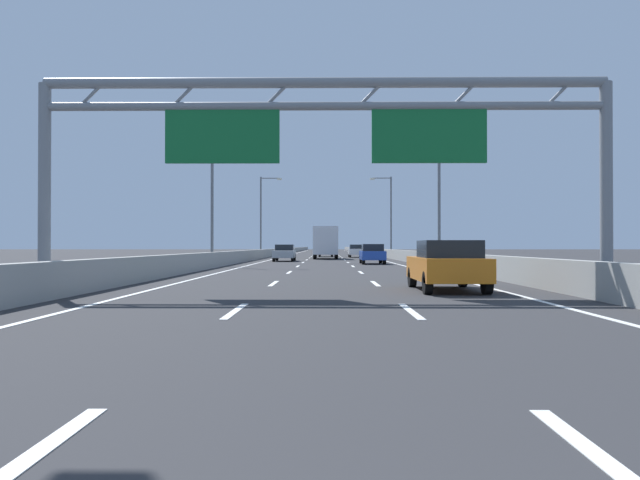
# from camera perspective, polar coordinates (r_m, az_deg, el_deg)

# --- Properties ---
(ground_plane) EXTENTS (260.00, 260.00, 0.00)m
(ground_plane) POSITION_cam_1_polar(r_m,az_deg,el_deg) (99.96, 0.57, -1.32)
(ground_plane) COLOR #2D2D30
(lane_dash_left_1) EXTENTS (0.16, 3.00, 0.01)m
(lane_dash_left_1) POSITION_cam_1_polar(r_m,az_deg,el_deg) (12.66, -7.95, -6.61)
(lane_dash_left_1) COLOR white
(lane_dash_left_1) RESTS_ON ground_plane
(lane_dash_left_2) EXTENTS (0.16, 3.00, 0.01)m
(lane_dash_left_2) POSITION_cam_1_polar(r_m,az_deg,el_deg) (21.57, -4.38, -4.10)
(lane_dash_left_2) COLOR white
(lane_dash_left_2) RESTS_ON ground_plane
(lane_dash_left_3) EXTENTS (0.16, 3.00, 0.01)m
(lane_dash_left_3) POSITION_cam_1_polar(r_m,az_deg,el_deg) (30.54, -2.91, -3.06)
(lane_dash_left_3) COLOR white
(lane_dash_left_3) RESTS_ON ground_plane
(lane_dash_left_4) EXTENTS (0.16, 3.00, 0.01)m
(lane_dash_left_4) POSITION_cam_1_polar(r_m,az_deg,el_deg) (39.52, -2.11, -2.49)
(lane_dash_left_4) COLOR white
(lane_dash_left_4) RESTS_ON ground_plane
(lane_dash_left_5) EXTENTS (0.16, 3.00, 0.01)m
(lane_dash_left_5) POSITION_cam_1_polar(r_m,az_deg,el_deg) (48.51, -1.60, -2.13)
(lane_dash_left_5) COLOR white
(lane_dash_left_5) RESTS_ON ground_plane
(lane_dash_left_6) EXTENTS (0.16, 3.00, 0.01)m
(lane_dash_left_6) POSITION_cam_1_polar(r_m,az_deg,el_deg) (57.50, -1.26, -1.88)
(lane_dash_left_6) COLOR white
(lane_dash_left_6) RESTS_ON ground_plane
(lane_dash_left_7) EXTENTS (0.16, 3.00, 0.01)m
(lane_dash_left_7) POSITION_cam_1_polar(r_m,az_deg,el_deg) (66.49, -1.00, -1.70)
(lane_dash_left_7) COLOR white
(lane_dash_left_7) RESTS_ON ground_plane
(lane_dash_left_8) EXTENTS (0.16, 3.00, 0.01)m
(lane_dash_left_8) POSITION_cam_1_polar(r_m,az_deg,el_deg) (75.49, -0.81, -1.56)
(lane_dash_left_8) COLOR white
(lane_dash_left_8) RESTS_ON ground_plane
(lane_dash_left_9) EXTENTS (0.16, 3.00, 0.01)m
(lane_dash_left_9) POSITION_cam_1_polar(r_m,az_deg,el_deg) (84.48, -0.66, -1.45)
(lane_dash_left_9) COLOR white
(lane_dash_left_9) RESTS_ON ground_plane
(lane_dash_left_10) EXTENTS (0.16, 3.00, 0.01)m
(lane_dash_left_10) POSITION_cam_1_polar(r_m,az_deg,el_deg) (93.48, -0.54, -1.36)
(lane_dash_left_10) COLOR white
(lane_dash_left_10) RESTS_ON ground_plane
(lane_dash_left_11) EXTENTS (0.16, 3.00, 0.01)m
(lane_dash_left_11) POSITION_cam_1_polar(r_m,az_deg,el_deg) (102.48, -0.44, -1.29)
(lane_dash_left_11) COLOR white
(lane_dash_left_11) RESTS_ON ground_plane
(lane_dash_left_12) EXTENTS (0.16, 3.00, 0.01)m
(lane_dash_left_12) POSITION_cam_1_polar(r_m,az_deg,el_deg) (111.47, -0.35, -1.23)
(lane_dash_left_12) COLOR white
(lane_dash_left_12) RESTS_ON ground_plane
(lane_dash_left_13) EXTENTS (0.16, 3.00, 0.01)m
(lane_dash_left_13) POSITION_cam_1_polar(r_m,az_deg,el_deg) (120.47, -0.28, -1.18)
(lane_dash_left_13) COLOR white
(lane_dash_left_13) RESTS_ON ground_plane
(lane_dash_left_14) EXTENTS (0.16, 3.00, 0.01)m
(lane_dash_left_14) POSITION_cam_1_polar(r_m,az_deg,el_deg) (129.47, -0.22, -1.14)
(lane_dash_left_14) COLOR white
(lane_dash_left_14) RESTS_ON ground_plane
(lane_dash_left_15) EXTENTS (0.16, 3.00, 0.01)m
(lane_dash_left_15) POSITION_cam_1_polar(r_m,az_deg,el_deg) (138.47, -0.16, -1.10)
(lane_dash_left_15) COLOR white
(lane_dash_left_15) RESTS_ON ground_plane
(lane_dash_left_16) EXTENTS (0.16, 3.00, 0.01)m
(lane_dash_left_16) POSITION_cam_1_polar(r_m,az_deg,el_deg) (147.47, -0.12, -1.06)
(lane_dash_left_16) COLOR white
(lane_dash_left_16) RESTS_ON ground_plane
(lane_dash_left_17) EXTENTS (0.16, 3.00, 0.01)m
(lane_dash_left_17) POSITION_cam_1_polar(r_m,az_deg,el_deg) (156.47, -0.07, -1.03)
(lane_dash_left_17) COLOR white
(lane_dash_left_17) RESTS_ON ground_plane
(lane_dash_right_1) EXTENTS (0.16, 3.00, 0.01)m
(lane_dash_right_1) POSITION_cam_1_polar(r_m,az_deg,el_deg) (12.64, 8.52, -6.62)
(lane_dash_right_1) COLOR white
(lane_dash_right_1) RESTS_ON ground_plane
(lane_dash_right_2) EXTENTS (0.16, 3.00, 0.01)m
(lane_dash_right_2) POSITION_cam_1_polar(r_m,az_deg,el_deg) (21.56, 5.22, -4.10)
(lane_dash_right_2) COLOR white
(lane_dash_right_2) RESTS_ON ground_plane
(lane_dash_right_3) EXTENTS (0.16, 3.00, 0.01)m
(lane_dash_right_3) POSITION_cam_1_polar(r_m,az_deg,el_deg) (30.53, 3.86, -3.06)
(lane_dash_right_3) COLOR white
(lane_dash_right_3) RESTS_ON ground_plane
(lane_dash_right_4) EXTENTS (0.16, 3.00, 0.01)m
(lane_dash_right_4) POSITION_cam_1_polar(r_m,az_deg,el_deg) (39.51, 3.12, -2.49)
(lane_dash_right_4) COLOR white
(lane_dash_right_4) RESTS_ON ground_plane
(lane_dash_right_5) EXTENTS (0.16, 3.00, 0.01)m
(lane_dash_right_5) POSITION_cam_1_polar(r_m,az_deg,el_deg) (48.50, 2.65, -2.13)
(lane_dash_right_5) COLOR white
(lane_dash_right_5) RESTS_ON ground_plane
(lane_dash_right_6) EXTENTS (0.16, 3.00, 0.01)m
(lane_dash_right_6) POSITION_cam_1_polar(r_m,az_deg,el_deg) (57.49, 2.33, -1.88)
(lane_dash_right_6) COLOR white
(lane_dash_right_6) RESTS_ON ground_plane
(lane_dash_right_7) EXTENTS (0.16, 3.00, 0.01)m
(lane_dash_right_7) POSITION_cam_1_polar(r_m,az_deg,el_deg) (66.49, 2.10, -1.70)
(lane_dash_right_7) COLOR white
(lane_dash_right_7) RESTS_ON ground_plane
(lane_dash_right_8) EXTENTS (0.16, 3.00, 0.01)m
(lane_dash_right_8) POSITION_cam_1_polar(r_m,az_deg,el_deg) (75.48, 1.92, -1.56)
(lane_dash_right_8) COLOR white
(lane_dash_right_8) RESTS_ON ground_plane
(lane_dash_right_9) EXTENTS (0.16, 3.00, 0.01)m
(lane_dash_right_9) POSITION_cam_1_polar(r_m,az_deg,el_deg) (84.48, 1.78, -1.45)
(lane_dash_right_9) COLOR white
(lane_dash_right_9) RESTS_ON ground_plane
(lane_dash_right_10) EXTENTS (0.16, 3.00, 0.01)m
(lane_dash_right_10) POSITION_cam_1_polar(r_m,az_deg,el_deg) (93.48, 1.67, -1.36)
(lane_dash_right_10) COLOR white
(lane_dash_right_10) RESTS_ON ground_plane
(lane_dash_right_11) EXTENTS (0.16, 3.00, 0.01)m
(lane_dash_right_11) POSITION_cam_1_polar(r_m,az_deg,el_deg) (102.47, 1.58, -1.29)
(lane_dash_right_11) COLOR white
(lane_dash_right_11) RESTS_ON ground_plane
(lane_dash_right_12) EXTENTS (0.16, 3.00, 0.01)m
(lane_dash_right_12) POSITION_cam_1_polar(r_m,az_deg,el_deg) (111.47, 1.50, -1.23)
(lane_dash_right_12) COLOR white
(lane_dash_right_12) RESTS_ON ground_plane
(lane_dash_right_13) EXTENTS (0.16, 3.00, 0.01)m
(lane_dash_right_13) POSITION_cam_1_polar(r_m,az_deg,el_deg) (120.47, 1.43, -1.18)
(lane_dash_right_13) COLOR white
(lane_dash_right_13) RESTS_ON ground_plane
(lane_dash_right_14) EXTENTS (0.16, 3.00, 0.01)m
(lane_dash_right_14) POSITION_cam_1_polar(r_m,az_deg,el_deg) (129.47, 1.38, -1.14)
(lane_dash_right_14) COLOR white
(lane_dash_right_14) RESTS_ON ground_plane
(lane_dash_right_15) EXTENTS (0.16, 3.00, 0.01)m
(lane_dash_right_15) POSITION_cam_1_polar(r_m,az_deg,el_deg) (138.47, 1.33, -1.10)
(lane_dash_right_15) COLOR white
(lane_dash_right_15) RESTS_ON ground_plane
(lane_dash_right_16) EXTENTS (0.16, 3.00, 0.01)m
(lane_dash_right_16) POSITION_cam_1_polar(r_m,az_deg,el_deg) (147.47, 1.28, -1.06)
(lane_dash_right_16) COLOR white
(lane_dash_right_16) RESTS_ON ground_plane
(lane_dash_right_17) EXTENTS (0.16, 3.00, 0.01)m
(lane_dash_right_17) POSITION_cam_1_polar(r_m,az_deg,el_deg) (156.47, 1.24, -1.03)
(lane_dash_right_17) COLOR white
(lane_dash_right_17) RESTS_ON ground_plane
(edge_line_left) EXTENTS (0.16, 176.00, 0.01)m
(edge_line_left) POSITION_cam_1_polar(r_m,az_deg,el_deg) (88.12, -2.85, -1.41)
(edge_line_left) COLOR white
(edge_line_left) RESTS_ON ground_plane
(edge_line_right) EXTENTS (0.16, 176.00, 0.01)m
(edge_line_right) POSITION_cam_1_polar(r_m,az_deg,el_deg) (88.11, 3.98, -1.41)
(edge_line_right) COLOR white
(edge_line_right) RESTS_ON ground_plane
(barrier_left) EXTENTS (0.45, 220.00, 0.95)m
(barrier_left) POSITION_cam_1_polar(r_m,az_deg,el_deg) (110.18, -3.02, -1.00)
(barrier_left) COLOR #9E9E99
(barrier_left) RESTS_ON ground_plane
(barrier_right) EXTENTS (0.45, 220.00, 0.95)m
(barrier_right) POSITION_cam_1_polar(r_m,az_deg,el_deg) (110.17, 4.16, -1.00)
(barrier_right) COLOR #9E9E99
(barrier_right) RESTS_ON ground_plane
(sign_gantry) EXTENTS (17.05, 0.36, 6.36)m
(sign_gantry) POSITION_cam_1_polar(r_m,az_deg,el_deg) (18.30, 0.41, 10.46)
(sign_gantry) COLOR gray
(sign_gantry) RESTS_ON ground_plane
(streetlamp_left_mid) EXTENTS (2.58, 0.28, 9.50)m
(streetlamp_left_mid) POSITION_cam_1_polar(r_m,az_deg,el_deg) (41.92, -9.79, 5.01)
(streetlamp_left_mid) COLOR slate
(streetlamp_left_mid) RESTS_ON ground_plane
(streetlamp_right_mid) EXTENTS (2.58, 0.28, 9.50)m
(streetlamp_right_mid) POSITION_cam_1_polar(r_m,az_deg,el_deg) (41.89, 10.81, 5.02)
(streetlamp_right_mid) COLOR slate
(streetlamp_right_mid) RESTS_ON ground_plane
(streetlamp_left_far) EXTENTS (2.58, 0.28, 9.50)m
(streetlamp_left_far) POSITION_cam_1_polar(r_m,az_deg,el_deg) (72.06, -5.40, 2.68)
(streetlamp_left_far) COLOR slate
(streetlamp_left_far) RESTS_ON ground_plane
(streetlamp_right_far) EXTENTS (2.58, 0.28, 9.50)m
(streetlamp_right_far) POSITION_cam_1_polar(r_m,az_deg,el_deg) (72.05, 6.51, 2.68)
(streetlamp_right_far) COLOR slate
(streetlamp_right_far) RESTS_ON ground_plane
(white_car) EXTENTS (1.76, 4.64, 1.48)m
(white_car) POSITION_cam_1_polar(r_m,az_deg,el_deg) (70.58, 3.43, -1.01)
(white_car) COLOR silver
(white_car) RESTS_ON ground_plane
(silver_car) EXTENTS (1.79, 4.36, 1.45)m
(silver_car) POSITION_cam_1_polar(r_m,az_deg,el_deg) (52.79, -3.35, -1.20)
(silver_car) COLOR #A8ADB2
(silver_car) RESTS_ON ground_plane
(orange_car) EXTENTS (1.86, 4.10, 1.50)m
(orange_car) POSITION_cam_1_polar(r_m,az_deg,el_deg) (18.54, 11.85, -2.31)
(orange_car) COLOR orange
(orange_car) RESTS_ON ground_plane
(blue_car) EXTENTS (1.71, 4.21, 1.47)m
(blue_car) POSITION_cam_1_polar(r_m,az_deg,el_deg) (44.95, 4.94, -1.31)
(blue_car) COLOR #2347AD
(blue_car) RESTS_ON ground_plane
(green_car) EXTENTS (1.71, 4.61, 1.47)m
(green_car) POSITION_cam_1_polar(r_m,az_deg,el_deg) (74.30, 0.55, -0.99)
(green_car) COLOR #1E7A38
(green_car) RESTS_ON ground_plane
(box_truck) EXTENTS (2.47, 7.60, 3.26)m
(box_truck) POSITION_cam_1_polar(r_m,az_deg,el_deg) (62.19, 0.53, -0.18)
(box_truck) COLOR silver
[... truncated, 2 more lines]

